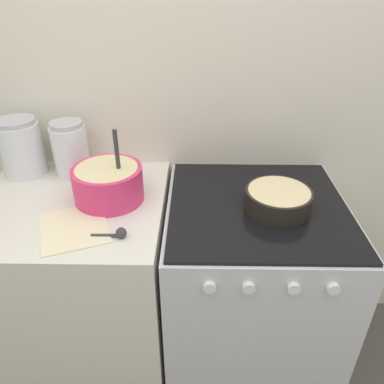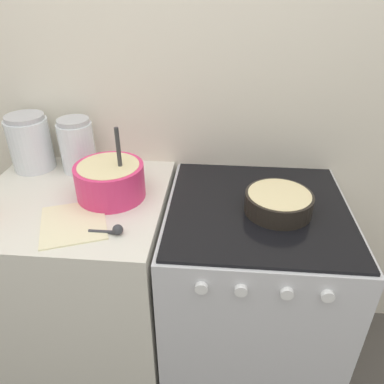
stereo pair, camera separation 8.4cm
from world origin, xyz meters
TOP-DOWN VIEW (x-y plane):
  - wall_back at (0.00, 0.72)m, footprint 4.46×0.05m
  - countertop_cabinet at (-0.36, 0.35)m, footprint 0.73×0.69m
  - stove at (0.36, 0.35)m, footprint 0.69×0.71m
  - mixing_bowl at (-0.21, 0.37)m, footprint 0.26×0.26m
  - baking_pan at (0.43, 0.32)m, footprint 0.24×0.24m
  - storage_jar_left at (-0.61, 0.58)m, footprint 0.18×0.18m
  - storage_jar_middle at (-0.40, 0.58)m, footprint 0.15×0.15m
  - recipe_page at (-0.29, 0.18)m, footprint 0.29×0.31m
  - measuring_spoon at (-0.13, 0.13)m, footprint 0.12×0.04m

SIDE VIEW (x-z plane):
  - stove at x=0.36m, z-range 0.00..0.89m
  - countertop_cabinet at x=-0.36m, z-range 0.00..0.89m
  - recipe_page at x=-0.29m, z-range 0.89..0.90m
  - measuring_spoon at x=-0.13m, z-range 0.89..0.93m
  - baking_pan at x=0.43m, z-range 0.89..0.97m
  - mixing_bowl at x=-0.21m, z-range 0.83..1.11m
  - storage_jar_middle at x=-0.40m, z-range 0.88..1.11m
  - storage_jar_left at x=-0.61m, z-range 0.87..1.12m
  - wall_back at x=0.00m, z-range 0.00..2.40m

